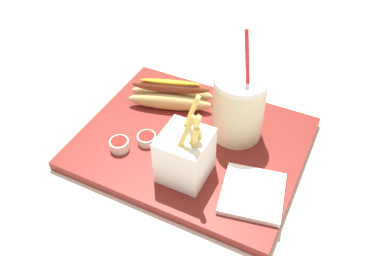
# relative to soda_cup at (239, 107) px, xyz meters

# --- Properties ---
(ground_plane) EXTENTS (2.40, 2.40, 0.02)m
(ground_plane) POSITION_rel_soda_cup_xyz_m (-0.07, -0.06, -0.10)
(ground_plane) COLOR silver
(food_tray) EXTENTS (0.42, 0.34, 0.02)m
(food_tray) POSITION_rel_soda_cup_xyz_m (-0.07, -0.06, -0.08)
(food_tray) COLOR maroon
(food_tray) RESTS_ON ground_plane
(soda_cup) EXTENTS (0.10, 0.10, 0.22)m
(soda_cup) POSITION_rel_soda_cup_xyz_m (0.00, 0.00, 0.00)
(soda_cup) COLOR beige
(soda_cup) RESTS_ON food_tray
(fries_basket) EXTENTS (0.08, 0.08, 0.17)m
(fries_basket) POSITION_rel_soda_cup_xyz_m (-0.04, -0.14, -0.02)
(fries_basket) COLOR white
(fries_basket) RESTS_ON food_tray
(hot_dog_1) EXTENTS (0.19, 0.11, 0.06)m
(hot_dog_1) POSITION_rel_soda_cup_xyz_m (-0.16, 0.02, -0.04)
(hot_dog_1) COLOR tan
(hot_dog_1) RESTS_ON food_tray
(ketchup_cup_1) EXTENTS (0.04, 0.04, 0.02)m
(ketchup_cup_1) POSITION_rel_soda_cup_xyz_m (-0.14, -0.10, -0.06)
(ketchup_cup_1) COLOR white
(ketchup_cup_1) RESTS_ON food_tray
(ketchup_cup_2) EXTENTS (0.04, 0.04, 0.02)m
(ketchup_cup_2) POSITION_rel_soda_cup_xyz_m (-0.18, -0.14, -0.06)
(ketchup_cup_2) COLOR white
(ketchup_cup_2) RESTS_ON food_tray
(ketchup_cup_3) EXTENTS (0.03, 0.03, 0.02)m
(ketchup_cup_3) POSITION_rel_soda_cup_xyz_m (-0.05, 0.08, -0.06)
(ketchup_cup_3) COLOR white
(ketchup_cup_3) RESTS_ON food_tray
(napkin_stack) EXTENTS (0.12, 0.13, 0.01)m
(napkin_stack) POSITION_rel_soda_cup_xyz_m (0.08, -0.13, -0.06)
(napkin_stack) COLOR white
(napkin_stack) RESTS_ON food_tray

